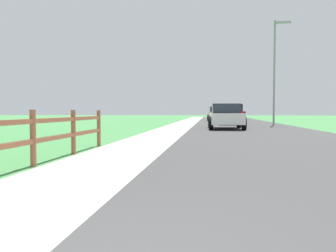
{
  "coord_description": "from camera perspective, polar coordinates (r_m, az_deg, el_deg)",
  "views": [
    {
      "loc": [
        1.17,
        -1.7,
        1.04
      ],
      "look_at": [
        -0.15,
        9.09,
        0.57
      ],
      "focal_mm": 36.8,
      "sensor_mm": 36.0,
      "label": 1
    }
  ],
  "objects": [
    {
      "name": "grass_verge",
      "position": [
        29.27,
        -4.21,
        0.44
      ],
      "size": [
        5.0,
        66.0,
        0.0
      ],
      "primitive_type": "cube",
      "color": "#3D7A40",
      "rests_on": "ground"
    },
    {
      "name": "parked_car_beige",
      "position": [
        36.61,
        8.17,
        2.02
      ],
      "size": [
        2.16,
        4.96,
        1.51
      ],
      "color": "#C6B793",
      "rests_on": "ground"
    },
    {
      "name": "curb_concrete",
      "position": [
        29.02,
        -1.3,
        0.42
      ],
      "size": [
        6.0,
        66.0,
        0.01
      ],
      "primitive_type": "cube",
      "color": "#ADB195",
      "rests_on": "ground"
    },
    {
      "name": "road_asphalt",
      "position": [
        28.81,
        11.6,
        0.36
      ],
      "size": [
        7.0,
        66.0,
        0.01
      ],
      "primitive_type": "cube",
      "color": "#363636",
      "rests_on": "ground"
    },
    {
      "name": "rail_fence",
      "position": [
        6.03,
        -25.76,
        -1.82
      ],
      "size": [
        0.11,
        9.61,
        1.07
      ],
      "color": "brown",
      "rests_on": "ground"
    },
    {
      "name": "street_lamp",
      "position": [
        26.12,
        17.42,
        9.68
      ],
      "size": [
        1.17,
        0.2,
        7.49
      ],
      "color": "gray",
      "rests_on": "ground"
    },
    {
      "name": "parked_car_red",
      "position": [
        27.78,
        10.44,
        1.93
      ],
      "size": [
        2.11,
        4.49,
        1.59
      ],
      "color": "maroon",
      "rests_on": "ground"
    },
    {
      "name": "parked_suv_white",
      "position": [
        20.52,
        9.56,
        1.6
      ],
      "size": [
        2.09,
        4.3,
        1.47
      ],
      "color": "white",
      "rests_on": "ground"
    },
    {
      "name": "ground_plane",
      "position": [
        26.75,
        4.45,
        0.23
      ],
      "size": [
        120.0,
        120.0,
        0.0
      ],
      "primitive_type": "plane",
      "color": "#3D7A40"
    },
    {
      "name": "parked_car_black",
      "position": [
        46.26,
        8.63,
        2.13
      ],
      "size": [
        2.05,
        4.46,
        1.6
      ],
      "color": "black",
      "rests_on": "ground"
    }
  ]
}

